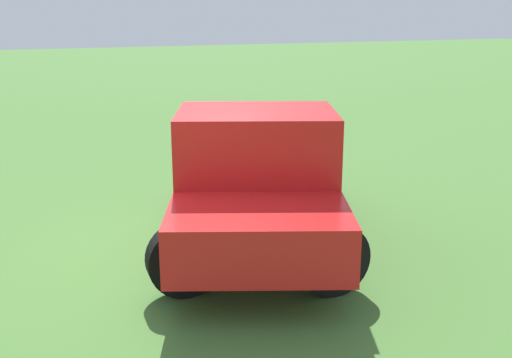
% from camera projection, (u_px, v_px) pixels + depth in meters
% --- Properties ---
extents(ground_plane, '(80.00, 80.00, 0.00)m').
position_uv_depth(ground_plane, '(188.00, 250.00, 8.00)').
color(ground_plane, '#477533').
extents(pickup_truck, '(3.28, 4.90, 1.83)m').
position_uv_depth(pickup_truck, '(256.00, 177.00, 7.81)').
color(pickup_truck, black).
rests_on(pickup_truck, ground_plane).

